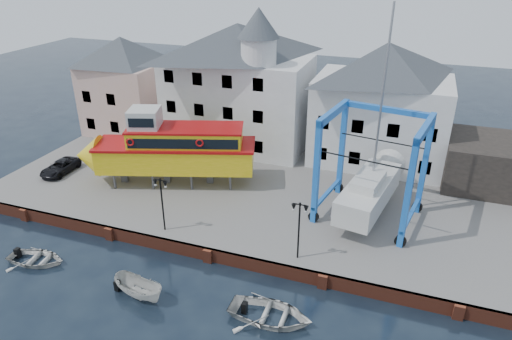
% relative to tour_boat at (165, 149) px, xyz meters
% --- Properties ---
extents(ground, '(140.00, 140.00, 0.00)m').
position_rel_tour_boat_xyz_m(ground, '(7.59, -8.00, -4.16)').
color(ground, black).
rests_on(ground, ground).
extents(hardstanding, '(44.00, 22.00, 1.00)m').
position_rel_tour_boat_xyz_m(hardstanding, '(7.59, 3.00, -3.66)').
color(hardstanding, slate).
rests_on(hardstanding, ground).
extents(quay_wall, '(44.00, 0.47, 1.00)m').
position_rel_tour_boat_xyz_m(quay_wall, '(7.59, -7.90, -3.66)').
color(quay_wall, maroon).
rests_on(quay_wall, ground).
extents(building_pink, '(8.00, 7.00, 10.30)m').
position_rel_tour_boat_xyz_m(building_pink, '(-10.41, 9.99, 1.99)').
color(building_pink, '#CBA28E').
rests_on(building_pink, hardstanding).
extents(building_white_main, '(14.00, 8.30, 14.00)m').
position_rel_tour_boat_xyz_m(building_white_main, '(2.72, 10.39, 3.18)').
color(building_white_main, silver).
rests_on(building_white_main, hardstanding).
extents(building_white_right, '(12.00, 8.00, 11.20)m').
position_rel_tour_boat_xyz_m(building_white_right, '(16.59, 10.99, 2.44)').
color(building_white_right, silver).
rests_on(building_white_right, hardstanding).
extents(shed_dark, '(8.00, 7.00, 4.00)m').
position_rel_tour_boat_xyz_m(shed_dark, '(26.59, 9.00, -1.16)').
color(shed_dark, black).
rests_on(shed_dark, hardstanding).
extents(lamp_post_left, '(1.12, 0.32, 4.20)m').
position_rel_tour_boat_xyz_m(lamp_post_left, '(3.59, -6.80, 0.02)').
color(lamp_post_left, black).
rests_on(lamp_post_left, hardstanding).
extents(lamp_post_right, '(1.12, 0.32, 4.20)m').
position_rel_tour_boat_xyz_m(lamp_post_right, '(13.59, -6.80, 0.02)').
color(lamp_post_right, black).
rests_on(lamp_post_right, hardstanding).
extents(tour_boat, '(15.75, 8.23, 6.70)m').
position_rel_tour_boat_xyz_m(tour_boat, '(0.00, 0.00, 0.00)').
color(tour_boat, '#59595E').
rests_on(tour_boat, hardstanding).
extents(travel_lift, '(8.10, 10.57, 15.51)m').
position_rel_tour_boat_xyz_m(travel_lift, '(17.34, 0.93, -0.58)').
color(travel_lift, '#1750B1').
rests_on(travel_lift, hardstanding).
extents(van, '(1.97, 4.10, 1.13)m').
position_rel_tour_boat_xyz_m(van, '(-10.13, -1.72, -2.59)').
color(van, black).
rests_on(van, hardstanding).
extents(motorboat_a, '(3.94, 2.15, 1.44)m').
position_rel_tour_boat_xyz_m(motorboat_a, '(5.07, -12.64, -4.16)').
color(motorboat_a, silver).
rests_on(motorboat_a, ground).
extents(motorboat_b, '(4.99, 3.60, 1.02)m').
position_rel_tour_boat_xyz_m(motorboat_b, '(13.32, -11.79, -4.16)').
color(motorboat_b, silver).
rests_on(motorboat_b, ground).
extents(motorboat_d, '(4.39, 3.42, 0.83)m').
position_rel_tour_boat_xyz_m(motorboat_d, '(-3.51, -12.06, -4.16)').
color(motorboat_d, silver).
rests_on(motorboat_d, ground).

